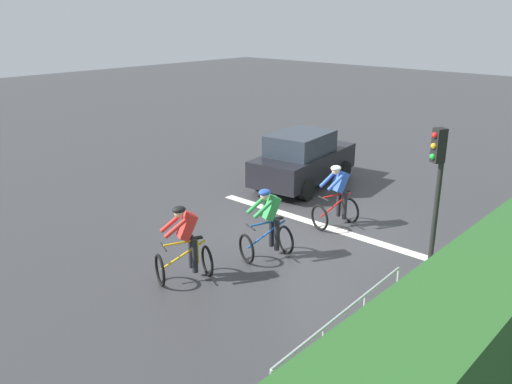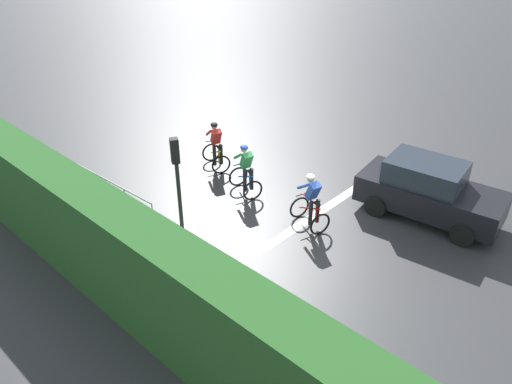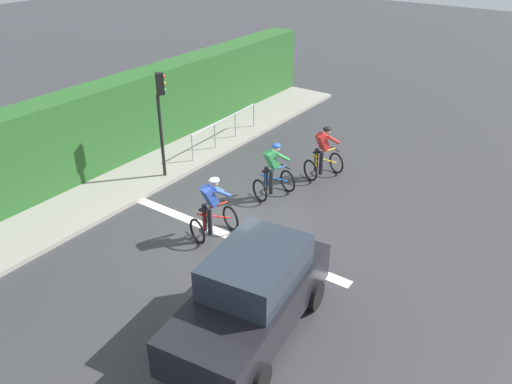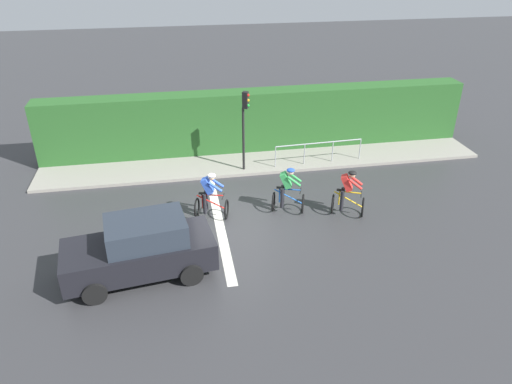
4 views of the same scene
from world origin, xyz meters
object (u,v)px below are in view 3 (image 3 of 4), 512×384
Objects in this scene: cyclist_mid at (212,210)px; cyclist_second at (273,172)px; pedestrian_railing_kerbside at (225,124)px; car_black at (252,295)px; traffic_light_near_crossing at (161,110)px; cyclist_lead at (323,154)px.

cyclist_second is at bearing 88.43° from cyclist_mid.
car_black is at bearing -48.56° from pedestrian_railing_kerbside.
traffic_light_near_crossing is 3.41m from pedestrian_railing_kerbside.
cyclist_lead is at bearing 107.56° from car_black.
cyclist_lead is 7.10m from car_black.
traffic_light_near_crossing is (-3.29, 1.72, 1.43)m from cyclist_mid.
traffic_light_near_crossing is 0.89× the size of pedestrian_railing_kerbside.
cyclist_second is 2.65m from cyclist_mid.
traffic_light_near_crossing reaches higher than cyclist_mid.
cyclist_mid is 3.51m from car_black.
cyclist_lead is 2.04m from cyclist_second.
pedestrian_railing_kerbside is (-3.39, 4.82, -0.00)m from cyclist_mid.
cyclist_mid is 0.50× the size of traffic_light_near_crossing.
car_black reaches higher than cyclist_mid.
cyclist_second is at bearing 119.31° from car_black.
car_black reaches higher than cyclist_lead.
traffic_light_near_crossing is (-3.36, -0.92, 1.43)m from cyclist_second.
cyclist_lead is 1.00× the size of cyclist_second.
cyclist_second is (-0.56, -1.96, 0.00)m from cyclist_lead.
traffic_light_near_crossing is (-6.06, 3.88, 1.35)m from car_black.
cyclist_mid is (-0.07, -2.64, 0.00)m from cyclist_second.
cyclist_lead is 1.00× the size of cyclist_mid.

